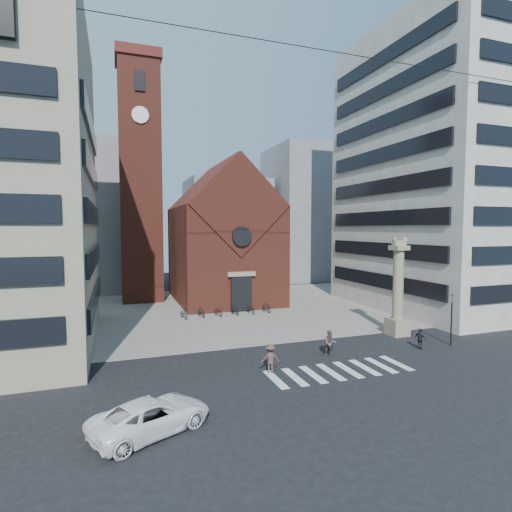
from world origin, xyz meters
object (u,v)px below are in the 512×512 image
(traffic_light, at_px, (452,317))
(white_car, at_px, (151,416))
(pedestrian_1, at_px, (330,343))
(scooter_0, at_px, (184,314))
(lion_column, at_px, (398,296))
(pedestrian_2, at_px, (420,339))
(pedestrian_0, at_px, (331,344))

(traffic_light, distance_m, white_car, 24.63)
(white_car, height_order, pedestrian_1, pedestrian_1)
(white_car, bearing_deg, pedestrian_1, -87.00)
(traffic_light, xyz_separation_m, scooter_0, (-18.67, 16.52, -1.75))
(lion_column, height_order, scooter_0, lion_column)
(lion_column, bearing_deg, pedestrian_2, -104.33)
(pedestrian_1, relative_size, scooter_0, 1.04)
(lion_column, distance_m, scooter_0, 21.06)
(pedestrian_1, height_order, pedestrian_2, pedestrian_1)
(lion_column, bearing_deg, traffic_light, -63.54)
(lion_column, distance_m, pedestrian_2, 4.86)
(white_car, distance_m, scooter_0, 23.15)
(traffic_light, xyz_separation_m, pedestrian_2, (-3.00, 0.05, -1.48))
(lion_column, bearing_deg, scooter_0, 143.11)
(lion_column, bearing_deg, pedestrian_1, -159.92)
(white_car, distance_m, pedestrian_2, 21.70)
(pedestrian_0, xyz_separation_m, scooter_0, (-8.51, 15.13, -0.23))
(pedestrian_0, relative_size, pedestrian_1, 0.80)
(lion_column, relative_size, white_car, 1.55)
(white_car, distance_m, pedestrian_1, 15.03)
(traffic_light, relative_size, white_car, 0.77)
(pedestrian_2, bearing_deg, lion_column, -28.79)
(scooter_0, bearing_deg, pedestrian_0, -72.83)
(traffic_light, height_order, pedestrian_1, traffic_light)
(white_car, xyz_separation_m, pedestrian_1, (13.33, 6.93, 0.18))
(traffic_light, relative_size, pedestrian_1, 2.25)
(pedestrian_2, bearing_deg, scooter_0, 29.13)
(traffic_light, bearing_deg, pedestrian_1, 175.15)
(pedestrian_1, bearing_deg, pedestrian_2, 6.16)
(lion_column, bearing_deg, pedestrian_0, -162.28)
(lion_column, relative_size, pedestrian_0, 5.65)
(white_car, bearing_deg, pedestrian_0, -85.94)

